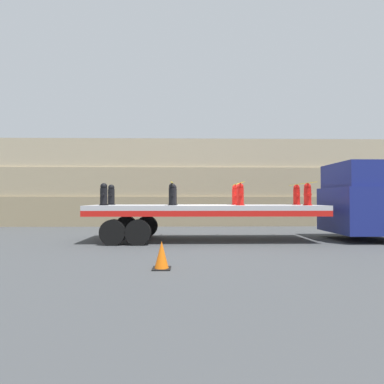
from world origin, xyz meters
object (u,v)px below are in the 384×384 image
at_px(truck_cab, 366,202).
at_px(fire_hydrant_red_far_2, 235,195).
at_px(fire_hydrant_red_near_2, 240,195).
at_px(flatbed_trailer, 191,212).
at_px(traffic_cone, 162,255).
at_px(fire_hydrant_black_near_1, 172,195).
at_px(fire_hydrant_red_near_3, 308,195).
at_px(fire_hydrant_red_far_3, 297,195).
at_px(fire_hydrant_black_far_1, 174,195).
at_px(fire_hydrant_black_near_0, 104,195).
at_px(fire_hydrant_black_far_0, 111,195).

relative_size(truck_cab, fire_hydrant_red_far_2, 3.65).
bearing_deg(fire_hydrant_red_near_2, flatbed_trailer, 162.99).
distance_m(truck_cab, flatbed_trailer, 6.79).
bearing_deg(traffic_cone, fire_hydrant_black_near_1, 89.33).
bearing_deg(truck_cab, traffic_cone, -148.38).
relative_size(fire_hydrant_red_near_3, fire_hydrant_red_far_3, 1.00).
height_order(fire_hydrant_red_far_2, fire_hydrant_red_near_3, same).
xyz_separation_m(fire_hydrant_black_far_1, fire_hydrant_red_far_2, (2.48, 0.00, 0.00)).
bearing_deg(fire_hydrant_red_near_2, fire_hydrant_black_near_0, 180.00).
relative_size(fire_hydrant_red_far_2, fire_hydrant_red_near_3, 1.00).
height_order(fire_hydrant_red_far_2, traffic_cone, fire_hydrant_red_far_2).
distance_m(fire_hydrant_black_near_1, fire_hydrant_red_far_3, 5.09).
height_order(fire_hydrant_black_near_0, fire_hydrant_red_near_2, same).
relative_size(fire_hydrant_black_near_0, fire_hydrant_black_far_1, 1.00).
bearing_deg(fire_hydrant_black_far_1, fire_hydrant_black_near_0, -156.34).
distance_m(fire_hydrant_black_far_0, fire_hydrant_red_far_3, 7.45).
bearing_deg(truck_cab, fire_hydrant_black_near_1, -175.84).
relative_size(truck_cab, fire_hydrant_black_far_1, 3.65).
relative_size(fire_hydrant_black_far_1, fire_hydrant_red_near_2, 1.00).
xyz_separation_m(truck_cab, fire_hydrant_black_far_0, (-9.97, 0.54, 0.27)).
height_order(fire_hydrant_black_near_1, traffic_cone, fire_hydrant_black_near_1).
bearing_deg(fire_hydrant_black_near_0, flatbed_trailer, 9.68).
relative_size(fire_hydrant_black_far_0, fire_hydrant_red_far_3, 1.00).
distance_m(fire_hydrant_black_far_0, traffic_cone, 5.90).
distance_m(fire_hydrant_black_near_1, traffic_cone, 4.34).
relative_size(fire_hydrant_black_near_1, fire_hydrant_red_far_2, 1.00).
bearing_deg(truck_cab, fire_hydrant_red_near_3, -167.78).
bearing_deg(fire_hydrant_red_far_2, fire_hydrant_red_near_2, -90.00).
bearing_deg(fire_hydrant_black_far_0, fire_hydrant_red_near_3, -8.31).
xyz_separation_m(truck_cab, fire_hydrant_black_far_1, (-7.48, 0.54, 0.27)).
distance_m(flatbed_trailer, fire_hydrant_red_near_2, 1.97).
distance_m(fire_hydrant_black_near_0, fire_hydrant_red_near_2, 4.97).
height_order(fire_hydrant_black_near_0, traffic_cone, fire_hydrant_black_near_0).
xyz_separation_m(fire_hydrant_black_far_0, fire_hydrant_red_near_2, (4.97, -1.09, 0.00)).
height_order(fire_hydrant_black_near_0, fire_hydrant_black_near_1, same).
bearing_deg(truck_cab, fire_hydrant_black_far_0, 176.87).
height_order(fire_hydrant_black_far_0, fire_hydrant_red_far_3, same).
relative_size(fire_hydrant_black_near_0, fire_hydrant_red_far_3, 1.00).
distance_m(fire_hydrant_black_far_0, fire_hydrant_red_far_2, 4.97).
distance_m(flatbed_trailer, fire_hydrant_black_far_0, 3.30).
bearing_deg(fire_hydrant_black_far_1, flatbed_trailer, -37.68).
relative_size(fire_hydrant_red_near_2, fire_hydrant_red_far_3, 1.00).
height_order(fire_hydrant_black_near_1, fire_hydrant_red_far_2, same).
bearing_deg(flatbed_trailer, fire_hydrant_red_far_2, 17.01).
bearing_deg(fire_hydrant_red_near_2, fire_hydrant_black_far_0, 167.64).
xyz_separation_m(fire_hydrant_red_near_3, traffic_cone, (-5.02, -4.09, -1.44)).
relative_size(fire_hydrant_black_near_0, fire_hydrant_red_near_3, 1.00).
bearing_deg(fire_hydrant_black_far_1, fire_hydrant_red_far_2, 0.00).
height_order(fire_hydrant_black_far_0, fire_hydrant_black_near_1, same).
xyz_separation_m(fire_hydrant_black_far_0, fire_hydrant_red_near_3, (7.45, -1.09, 0.00)).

